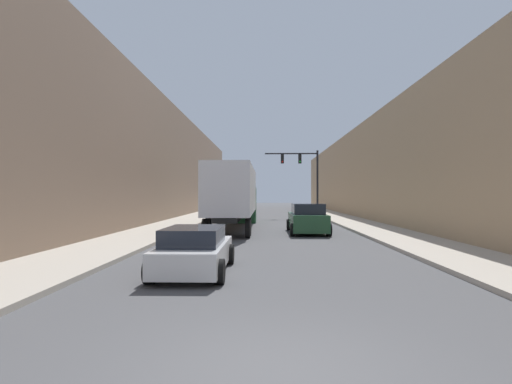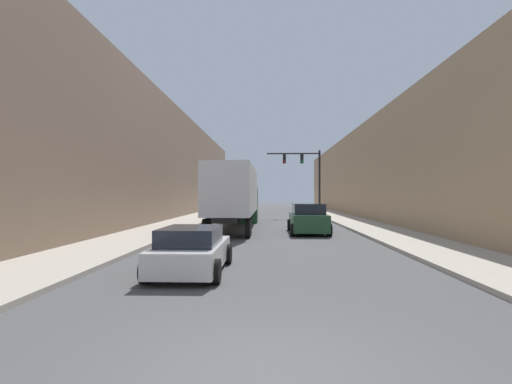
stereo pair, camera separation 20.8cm
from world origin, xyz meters
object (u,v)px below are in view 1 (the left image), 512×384
at_px(semi_truck, 235,194).
at_px(traffic_signal_gantry, 306,172).
at_px(suv_car, 307,219).
at_px(sedan_car, 195,251).

xyz_separation_m(semi_truck, traffic_signal_gantry, (5.92, 12.83, 2.20)).
bearing_deg(traffic_signal_gantry, suv_car, -95.36).
height_order(semi_truck, suv_car, semi_truck).
bearing_deg(traffic_signal_gantry, semi_truck, -114.76).
xyz_separation_m(semi_truck, sedan_car, (-0.02, -14.68, -1.61)).
bearing_deg(suv_car, semi_truck, 146.28).
distance_m(suv_car, traffic_signal_gantry, 16.26).
bearing_deg(suv_car, sedan_car, -110.80).
xyz_separation_m(sedan_car, traffic_signal_gantry, (5.93, 27.51, 3.80)).
distance_m(semi_truck, suv_car, 5.52).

